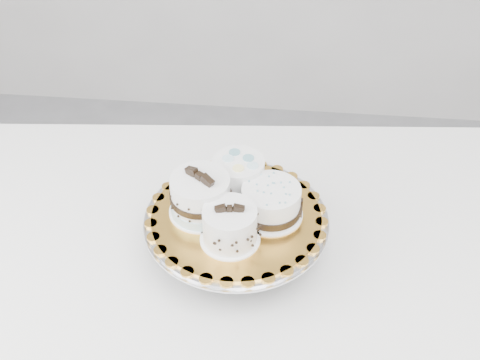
# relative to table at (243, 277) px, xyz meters

# --- Properties ---
(table) EXTENTS (1.27, 0.91, 0.75)m
(table) POSITION_rel_table_xyz_m (0.00, 0.00, 0.00)
(table) COLOR white
(table) RESTS_ON floor
(cake_stand) EXTENTS (0.33, 0.33, 0.09)m
(cake_stand) POSITION_rel_table_xyz_m (-0.01, -0.00, 0.14)
(cake_stand) COLOR gray
(cake_stand) RESTS_ON table
(cake_board) EXTENTS (0.34, 0.34, 0.00)m
(cake_board) POSITION_rel_table_xyz_m (-0.01, -0.00, 0.17)
(cake_board) COLOR orange
(cake_board) RESTS_ON cake_stand
(cake_swirl) EXTENTS (0.10, 0.10, 0.08)m
(cake_swirl) POSITION_rel_table_xyz_m (-0.02, -0.06, 0.20)
(cake_swirl) COLOR white
(cake_swirl) RESTS_ON cake_board
(cake_banded) EXTENTS (0.15, 0.15, 0.10)m
(cake_banded) POSITION_rel_table_xyz_m (-0.07, 0.00, 0.21)
(cake_banded) COLOR white
(cake_banded) RESTS_ON cake_board
(cake_dots) EXTENTS (0.12, 0.12, 0.07)m
(cake_dots) POSITION_rel_table_xyz_m (-0.01, 0.07, 0.21)
(cake_dots) COLOR white
(cake_dots) RESTS_ON cake_board
(cake_ribbon) EXTENTS (0.12, 0.12, 0.06)m
(cake_ribbon) POSITION_rel_table_xyz_m (0.05, 0.01, 0.20)
(cake_ribbon) COLOR white
(cake_ribbon) RESTS_ON cake_board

